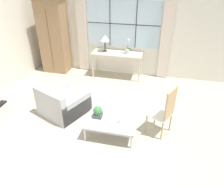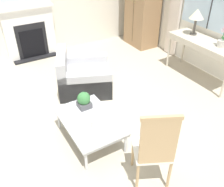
{
  "view_description": "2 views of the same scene",
  "coord_description": "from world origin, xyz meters",
  "px_view_note": "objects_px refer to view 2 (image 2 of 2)",
  "views": [
    {
      "loc": [
        1.24,
        -3.67,
        3.24
      ],
      "look_at": [
        0.37,
        0.01,
        0.96
      ],
      "focal_mm": 35.0,
      "sensor_mm": 36.0,
      "label": 1
    },
    {
      "loc": [
        2.91,
        -1.27,
        2.68
      ],
      "look_at": [
        0.25,
        0.32,
        0.6
      ],
      "focal_mm": 40.0,
      "sensor_mm": 36.0,
      "label": 2
    }
  ],
  "objects_px": {
    "armchair_upholstered": "(83,77)",
    "pillar_candle": "(94,125)",
    "table_lamp": "(197,15)",
    "side_chair_wooden": "(155,147)",
    "console_table": "(205,46)",
    "potted_plant_small": "(84,100)",
    "potted_orchid": "(223,38)",
    "fireplace": "(29,29)",
    "coffee_table": "(90,122)"
  },
  "relations": [
    {
      "from": "side_chair_wooden",
      "to": "table_lamp",
      "type": "bearing_deg",
      "value": 127.32
    },
    {
      "from": "coffee_table",
      "to": "potted_orchid",
      "type": "bearing_deg",
      "value": 93.41
    },
    {
      "from": "potted_orchid",
      "to": "side_chair_wooden",
      "type": "xyz_separation_m",
      "value": [
        1.25,
        -2.55,
        -0.35
      ]
    },
    {
      "from": "pillar_candle",
      "to": "fireplace",
      "type": "bearing_deg",
      "value": 177.97
    },
    {
      "from": "armchair_upholstered",
      "to": "side_chair_wooden",
      "type": "relative_size",
      "value": 1.1
    },
    {
      "from": "table_lamp",
      "to": "potted_orchid",
      "type": "xyz_separation_m",
      "value": [
        0.72,
        -0.03,
        -0.23
      ]
    },
    {
      "from": "armchair_upholstered",
      "to": "pillar_candle",
      "type": "xyz_separation_m",
      "value": [
        1.53,
        -0.55,
        0.18
      ]
    },
    {
      "from": "table_lamp",
      "to": "armchair_upholstered",
      "type": "bearing_deg",
      "value": -100.81
    },
    {
      "from": "console_table",
      "to": "table_lamp",
      "type": "height_order",
      "value": "table_lamp"
    },
    {
      "from": "fireplace",
      "to": "potted_orchid",
      "type": "bearing_deg",
      "value": 41.4
    },
    {
      "from": "pillar_candle",
      "to": "side_chair_wooden",
      "type": "bearing_deg",
      "value": 19.99
    },
    {
      "from": "table_lamp",
      "to": "side_chair_wooden",
      "type": "distance_m",
      "value": 3.3
    },
    {
      "from": "side_chair_wooden",
      "to": "pillar_candle",
      "type": "xyz_separation_m",
      "value": [
        -0.88,
        -0.32,
        -0.19
      ]
    },
    {
      "from": "table_lamp",
      "to": "potted_orchid",
      "type": "distance_m",
      "value": 0.76
    },
    {
      "from": "table_lamp",
      "to": "coffee_table",
      "type": "relative_size",
      "value": 0.49
    },
    {
      "from": "fireplace",
      "to": "console_table",
      "type": "xyz_separation_m",
      "value": [
        2.81,
        2.71,
        0.02
      ]
    },
    {
      "from": "console_table",
      "to": "table_lamp",
      "type": "xyz_separation_m",
      "value": [
        -0.41,
        0.07,
        0.49
      ]
    },
    {
      "from": "fireplace",
      "to": "potted_orchid",
      "type": "height_order",
      "value": "fireplace"
    },
    {
      "from": "fireplace",
      "to": "pillar_candle",
      "type": "distance_m",
      "value": 3.5
    },
    {
      "from": "potted_plant_small",
      "to": "potted_orchid",
      "type": "bearing_deg",
      "value": 87.12
    },
    {
      "from": "potted_plant_small",
      "to": "armchair_upholstered",
      "type": "bearing_deg",
      "value": 156.34
    },
    {
      "from": "side_chair_wooden",
      "to": "potted_plant_small",
      "type": "height_order",
      "value": "side_chair_wooden"
    },
    {
      "from": "side_chair_wooden",
      "to": "potted_plant_small",
      "type": "relative_size",
      "value": 4.37
    },
    {
      "from": "fireplace",
      "to": "potted_orchid",
      "type": "distance_m",
      "value": 4.17
    },
    {
      "from": "console_table",
      "to": "potted_orchid",
      "type": "bearing_deg",
      "value": 6.59
    },
    {
      "from": "table_lamp",
      "to": "pillar_candle",
      "type": "bearing_deg",
      "value": -69.5
    },
    {
      "from": "armchair_upholstered",
      "to": "table_lamp",
      "type": "bearing_deg",
      "value": 79.19
    },
    {
      "from": "console_table",
      "to": "coffee_table",
      "type": "bearing_deg",
      "value": -80.26
    },
    {
      "from": "armchair_upholstered",
      "to": "potted_plant_small",
      "type": "relative_size",
      "value": 4.81
    },
    {
      "from": "console_table",
      "to": "potted_orchid",
      "type": "relative_size",
      "value": 3.38
    },
    {
      "from": "table_lamp",
      "to": "pillar_candle",
      "type": "xyz_separation_m",
      "value": [
        1.08,
        -2.9,
        -0.78
      ]
    },
    {
      "from": "side_chair_wooden",
      "to": "coffee_table",
      "type": "height_order",
      "value": "side_chair_wooden"
    },
    {
      "from": "side_chair_wooden",
      "to": "pillar_candle",
      "type": "relative_size",
      "value": 7.9
    },
    {
      "from": "potted_orchid",
      "to": "coffee_table",
      "type": "relative_size",
      "value": 0.43
    },
    {
      "from": "armchair_upholstered",
      "to": "potted_plant_small",
      "type": "xyz_separation_m",
      "value": [
        1.03,
        -0.45,
        0.24
      ]
    },
    {
      "from": "table_lamp",
      "to": "coffee_table",
      "type": "height_order",
      "value": "table_lamp"
    },
    {
      "from": "potted_orchid",
      "to": "side_chair_wooden",
      "type": "bearing_deg",
      "value": -63.91
    },
    {
      "from": "fireplace",
      "to": "table_lamp",
      "type": "distance_m",
      "value": 3.71
    },
    {
      "from": "coffee_table",
      "to": "armchair_upholstered",
      "type": "bearing_deg",
      "value": 158.76
    },
    {
      "from": "console_table",
      "to": "fireplace",
      "type": "bearing_deg",
      "value": -135.96
    },
    {
      "from": "armchair_upholstered",
      "to": "potted_orchid",
      "type": "bearing_deg",
      "value": 63.34
    },
    {
      "from": "coffee_table",
      "to": "pillar_candle",
      "type": "relative_size",
      "value": 7.48
    },
    {
      "from": "table_lamp",
      "to": "side_chair_wooden",
      "type": "height_order",
      "value": "table_lamp"
    },
    {
      "from": "console_table",
      "to": "side_chair_wooden",
      "type": "height_order",
      "value": "side_chair_wooden"
    },
    {
      "from": "potted_orchid",
      "to": "side_chair_wooden",
      "type": "relative_size",
      "value": 0.41
    },
    {
      "from": "armchair_upholstered",
      "to": "coffee_table",
      "type": "xyz_separation_m",
      "value": [
        1.34,
        -0.52,
        0.08
      ]
    },
    {
      "from": "table_lamp",
      "to": "armchair_upholstered",
      "type": "height_order",
      "value": "table_lamp"
    },
    {
      "from": "fireplace",
      "to": "coffee_table",
      "type": "relative_size",
      "value": 1.93
    },
    {
      "from": "console_table",
      "to": "pillar_candle",
      "type": "bearing_deg",
      "value": -76.53
    },
    {
      "from": "side_chair_wooden",
      "to": "console_table",
      "type": "bearing_deg",
      "value": 121.84
    }
  ]
}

